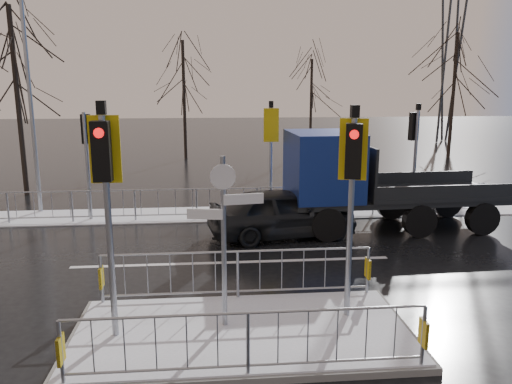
{
  "coord_description": "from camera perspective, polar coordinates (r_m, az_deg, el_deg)",
  "views": [
    {
      "loc": [
        -0.5,
        -8.12,
        4.4
      ],
      "look_at": [
        0.6,
        3.85,
        1.8
      ],
      "focal_mm": 35.0,
      "sensor_mm": 36.0,
      "label": 1
    }
  ],
  "objects": [
    {
      "name": "ground",
      "position": [
        9.25,
        -1.58,
        -16.19
      ],
      "size": [
        120.0,
        120.0,
        0.0
      ],
      "primitive_type": "plane",
      "color": "black",
      "rests_on": "ground"
    },
    {
      "name": "snow_verge",
      "position": [
        17.29,
        -3.41,
        -2.49
      ],
      "size": [
        30.0,
        2.0,
        0.04
      ],
      "primitive_type": "cube",
      "color": "white",
      "rests_on": "ground"
    },
    {
      "name": "lane_markings",
      "position": [
        8.96,
        -1.44,
        -17.18
      ],
      "size": [
        8.0,
        11.38,
        0.01
      ],
      "color": "silver",
      "rests_on": "ground"
    },
    {
      "name": "traffic_island",
      "position": [
        9.08,
        -1.67,
        -13.99
      ],
      "size": [
        6.0,
        3.04,
        4.15
      ],
      "color": "slate",
      "rests_on": "ground"
    },
    {
      "name": "far_kerb_fixtures",
      "position": [
        16.58,
        -2.38,
        0.43
      ],
      "size": [
        18.0,
        0.65,
        3.83
      ],
      "color": "gray",
      "rests_on": "ground"
    },
    {
      "name": "car_far_lane",
      "position": [
        14.6,
        3.04,
        -2.35
      ],
      "size": [
        4.52,
        2.36,
        1.47
      ],
      "primitive_type": "imported",
      "rotation": [
        0.0,
        0.0,
        1.72
      ],
      "color": "black",
      "rests_on": "ground"
    },
    {
      "name": "flatbed_truck",
      "position": [
        15.4,
        10.95,
        1.54
      ],
      "size": [
        6.62,
        2.67,
        3.02
      ],
      "color": "black",
      "rests_on": "ground"
    },
    {
      "name": "tree_near_b",
      "position": [
        21.96,
        -25.9,
        12.96
      ],
      "size": [
        4.0,
        4.0,
        7.55
      ],
      "color": "black",
      "rests_on": "ground"
    },
    {
      "name": "tree_far_a",
      "position": [
        30.16,
        -8.28,
        12.88
      ],
      "size": [
        3.75,
        3.75,
        7.08
      ],
      "color": "black",
      "rests_on": "ground"
    },
    {
      "name": "tree_far_b",
      "position": [
        32.77,
        6.35,
        11.74
      ],
      "size": [
        3.25,
        3.25,
        6.14
      ],
      "color": "black",
      "rests_on": "ground"
    },
    {
      "name": "tree_far_c",
      "position": [
        32.54,
        21.8,
        12.66
      ],
      "size": [
        4.0,
        4.0,
        7.55
      ],
      "color": "black",
      "rests_on": "ground"
    },
    {
      "name": "street_lamp_left",
      "position": [
        18.6,
        -24.34,
        11.43
      ],
      "size": [
        1.25,
        0.18,
        8.2
      ],
      "color": "gray",
      "rests_on": "ground"
    }
  ]
}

